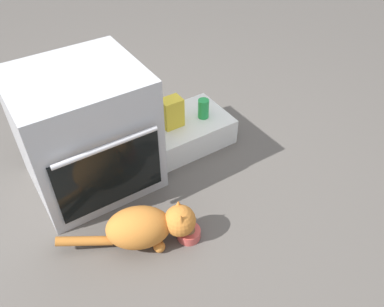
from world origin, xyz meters
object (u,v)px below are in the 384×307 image
cat (147,226)px  food_bowl (189,233)px  oven (85,131)px  soda_can (203,109)px  pantry_cabinet (186,130)px  snack_bag (172,113)px

cat → food_bowl: bearing=0.0°
food_bowl → cat: (-0.18, 0.08, 0.09)m
oven → food_bowl: oven is taller
food_bowl → soda_can: (0.49, 0.59, 0.20)m
food_bowl → soda_can: bearing=50.6°
pantry_cabinet → food_bowl: 0.74m
pantry_cabinet → soda_can: 0.18m
oven → cat: 0.59m
food_bowl → cat: cat is taller
cat → oven: bearing=119.0°
cat → soda_can: (0.66, 0.51, 0.11)m
oven → pantry_cabinet: (0.61, -0.00, -0.25)m
oven → soda_can: oven is taller
pantry_cabinet → snack_bag: bearing=-179.1°
pantry_cabinet → cat: 0.79m
pantry_cabinet → cat: (-0.56, -0.55, 0.03)m
snack_bag → soda_can: 0.20m
oven → snack_bag: oven is taller
pantry_cabinet → snack_bag: snack_bag is taller
snack_bag → soda_can: size_ratio=1.50×
oven → cat: (0.04, -0.55, -0.21)m
cat → snack_bag: (0.46, 0.54, 0.14)m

